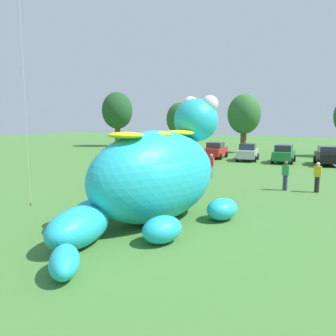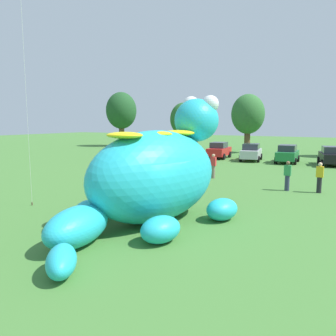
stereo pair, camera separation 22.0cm
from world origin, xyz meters
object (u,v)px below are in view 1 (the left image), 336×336
at_px(car_silver, 248,152).
at_px(spectator_near_inflatable, 285,176).
at_px(car_blue, 185,149).
at_px(giant_inflatable_creature, 156,175).
at_px(spectator_mid_field, 129,155).
at_px(car_red, 216,150).
at_px(car_black, 327,156).
at_px(spectator_by_cars, 317,177).
at_px(spectator_wandering, 211,166).
at_px(car_green, 284,154).

distance_m(car_silver, spectator_near_inflatable, 15.08).
relative_size(car_blue, car_silver, 0.99).
xyz_separation_m(giant_inflatable_creature, spectator_mid_field, (-11.33, 14.16, -1.02)).
bearing_deg(giant_inflatable_creature, car_red, 105.46).
xyz_separation_m(car_silver, car_black, (7.31, -0.14, 0.00)).
bearing_deg(spectator_near_inflatable, spectator_by_cars, 8.80).
height_order(car_silver, spectator_mid_field, car_silver).
bearing_deg(car_red, spectator_mid_field, -118.71).
height_order(spectator_near_inflatable, spectator_wandering, same).
xyz_separation_m(spectator_by_cars, spectator_wandering, (-7.01, 1.65, 0.00)).
height_order(spectator_mid_field, spectator_by_cars, same).
xyz_separation_m(giant_inflatable_creature, spectator_by_cars, (5.06, 9.08, -1.02)).
height_order(car_green, spectator_wandering, car_green).
bearing_deg(giant_inflatable_creature, car_silver, 96.95).
relative_size(giant_inflatable_creature, spectator_by_cars, 5.99).
bearing_deg(spectator_wandering, spectator_mid_field, 159.92).
bearing_deg(car_green, spectator_wandering, -102.98).
bearing_deg(car_black, spectator_mid_field, -152.44).
height_order(car_silver, spectator_near_inflatable, car_silver).
xyz_separation_m(car_blue, car_silver, (6.96, 0.10, 0.00)).
relative_size(car_silver, spectator_wandering, 2.53).
relative_size(car_red, spectator_wandering, 2.49).
bearing_deg(spectator_by_cars, car_black, 92.16).
distance_m(car_red, car_silver, 3.69).
bearing_deg(car_green, car_red, 175.11).
relative_size(spectator_mid_field, spectator_by_cars, 1.00).
height_order(giant_inflatable_creature, spectator_mid_field, giant_inflatable_creature).
height_order(car_green, car_black, same).
bearing_deg(spectator_wandering, car_black, 60.94).
relative_size(giant_inflatable_creature, car_blue, 2.40).
height_order(car_red, car_silver, same).
height_order(spectator_near_inflatable, spectator_mid_field, same).
distance_m(car_red, spectator_mid_field, 10.25).
height_order(car_blue, car_green, same).
relative_size(car_green, spectator_near_inflatable, 2.45).
bearing_deg(spectator_near_inflatable, car_blue, 133.79).
height_order(spectator_near_inflatable, spectator_by_cars, same).
distance_m(giant_inflatable_creature, spectator_near_inflatable, 9.51).
relative_size(car_blue, car_green, 1.02).
bearing_deg(giant_inflatable_creature, car_blue, 113.36).
xyz_separation_m(giant_inflatable_creature, car_green, (0.77, 22.54, -1.01)).
bearing_deg(giant_inflatable_creature, spectator_by_cars, 60.86).
bearing_deg(spectator_near_inflatable, car_silver, 114.05).
bearing_deg(spectator_mid_field, car_blue, 79.06).
bearing_deg(spectator_near_inflatable, car_red, 124.35).
height_order(giant_inflatable_creature, car_blue, giant_inflatable_creature).
xyz_separation_m(giant_inflatable_creature, car_silver, (-2.75, 22.60, -1.01)).
height_order(giant_inflatable_creature, spectator_wandering, giant_inflatable_creature).
distance_m(car_red, spectator_near_inflatable, 17.36).
bearing_deg(car_silver, spectator_near_inflatable, -65.95).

